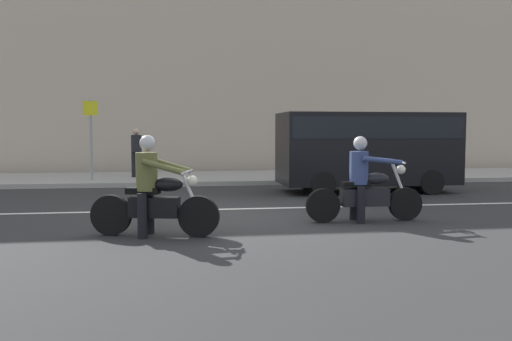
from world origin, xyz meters
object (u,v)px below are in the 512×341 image
object	(u,v)px
motorcycle_with_rider_olive	(153,195)
street_sign_post	(91,132)
motorcycle_with_rider_denim_blue	(364,187)
parked_van_black	(367,146)
pedestrian_bystander	(136,149)

from	to	relation	value
motorcycle_with_rider_olive	street_sign_post	size ratio (longest dim) A/B	0.82
street_sign_post	motorcycle_with_rider_olive	bearing A→B (deg)	-75.78
motorcycle_with_rider_denim_blue	street_sign_post	size ratio (longest dim) A/B	0.89
parked_van_black	pedestrian_bystander	size ratio (longest dim) A/B	2.94
motorcycle_with_rider_denim_blue	pedestrian_bystander	world-z (taller)	pedestrian_bystander
parked_van_black	pedestrian_bystander	bearing A→B (deg)	147.09
parked_van_black	motorcycle_with_rider_denim_blue	bearing A→B (deg)	-110.54
pedestrian_bystander	motorcycle_with_rider_olive	bearing A→B (deg)	-84.64
motorcycle_with_rider_denim_blue	pedestrian_bystander	size ratio (longest dim) A/B	1.37
motorcycle_with_rider_olive	parked_van_black	distance (m)	7.83
motorcycle_with_rider_denim_blue	parked_van_black	xyz separation A→B (m)	(1.75, 4.67, 0.61)
motorcycle_with_rider_olive	street_sign_post	world-z (taller)	street_sign_post
motorcycle_with_rider_olive	pedestrian_bystander	world-z (taller)	pedestrian_bystander
parked_van_black	pedestrian_bystander	world-z (taller)	parked_van_black
motorcycle_with_rider_denim_blue	parked_van_black	size ratio (longest dim) A/B	0.47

